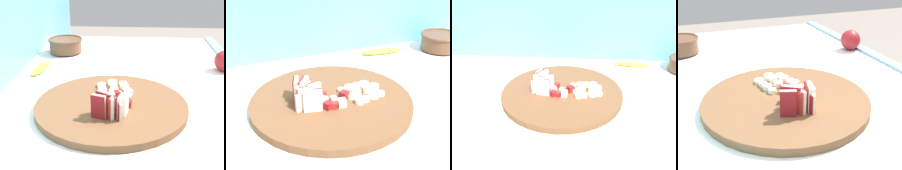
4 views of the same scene
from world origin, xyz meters
TOP-DOWN VIEW (x-y plane):
  - cutting_board at (-0.08, 0.06)m, footprint 0.44×0.44m
  - apple_wedge_fan at (-0.15, 0.05)m, footprint 0.08×0.10m
  - apple_dice_pile at (-0.09, 0.03)m, footprint 0.10×0.08m
  - banana_slice_rows at (0.01, 0.05)m, footprint 0.12×0.12m
  - ceramic_bowl at (0.46, 0.30)m, footprint 0.15×0.15m
  - whole_apple at (0.27, -0.36)m, footprint 0.08×0.08m

SIDE VIEW (x-z plane):
  - cutting_board at x=-0.08m, z-range 0.90..0.92m
  - banana_slice_rows at x=0.01m, z-range 0.92..0.94m
  - apple_dice_pile at x=-0.09m, z-range 0.92..0.94m
  - ceramic_bowl at x=0.46m, z-range 0.91..0.97m
  - whole_apple at x=0.27m, z-range 0.90..0.98m
  - apple_wedge_fan at x=-0.15m, z-range 0.92..0.99m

